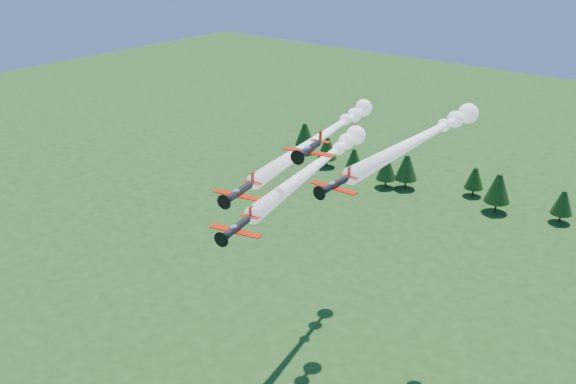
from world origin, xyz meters
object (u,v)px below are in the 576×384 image
Objects in this scene: plane_lead at (320,163)px; plane_slot at (310,149)px; plane_right at (427,135)px; plane_left at (325,134)px.

plane_slot is (6.67, -11.99, 7.25)m from plane_lead.
plane_lead is at bearing -146.77° from plane_right.
plane_lead is 15.52m from plane_slot.
plane_left is 29.93m from plane_slot.
plane_slot is at bearing -72.99° from plane_lead.
plane_lead is 15.38m from plane_left.
plane_slot reaches higher than plane_lead.
plane_slot reaches higher than plane_left.
plane_slot is at bearing -70.71° from plane_left.
plane_lead is 0.85× the size of plane_left.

